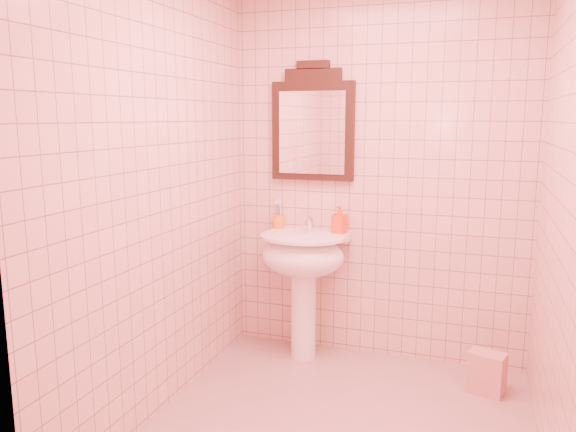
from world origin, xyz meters
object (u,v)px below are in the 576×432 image
(soap_dispenser, at_px, (339,220))
(towel, at_px, (487,373))
(mirror, at_px, (313,126))
(toothbrush_cup, at_px, (278,221))
(pedestal_sink, at_px, (303,264))

(soap_dispenser, distance_m, towel, 1.32)
(mirror, relative_size, toothbrush_cup, 4.52)
(pedestal_sink, height_order, mirror, mirror)
(mirror, xyz_separation_m, towel, (1.20, -0.34, -1.46))
(toothbrush_cup, bearing_deg, soap_dispenser, -4.38)
(pedestal_sink, distance_m, mirror, 0.94)
(mirror, height_order, toothbrush_cup, mirror)
(toothbrush_cup, xyz_separation_m, towel, (1.44, -0.31, -0.79))
(pedestal_sink, distance_m, toothbrush_cup, 0.39)
(toothbrush_cup, bearing_deg, pedestal_sink, -35.64)
(mirror, bearing_deg, toothbrush_cup, -173.08)
(toothbrush_cup, distance_m, towel, 1.67)
(toothbrush_cup, bearing_deg, towel, -12.08)
(toothbrush_cup, height_order, soap_dispenser, soap_dispenser)
(pedestal_sink, bearing_deg, mirror, 90.00)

